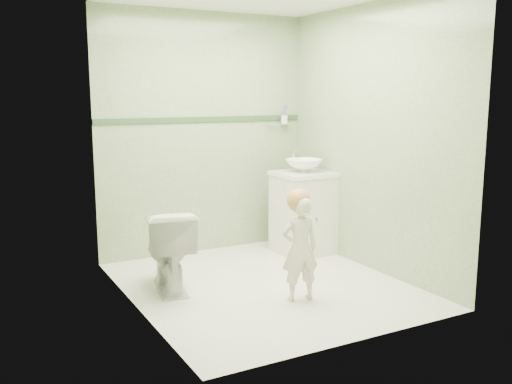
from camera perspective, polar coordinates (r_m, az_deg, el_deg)
ground at (r=4.86m, az=0.85°, el=-9.37°), size 2.50×2.50×0.00m
room_shell at (r=4.60m, az=0.89°, el=4.87°), size 2.50×2.54×2.40m
trim_stripe at (r=5.70m, az=-5.25°, el=7.32°), size 2.20×0.02×0.05m
vanity at (r=5.75m, az=4.76°, el=-2.22°), size 0.52×0.50×0.80m
counter at (r=5.68m, az=4.82°, el=1.83°), size 0.54×0.52×0.04m
basin at (r=5.67m, az=4.83°, el=2.67°), size 0.37×0.37×0.13m
faucet at (r=5.81m, az=3.84°, el=3.66°), size 0.03×0.13×0.18m
cup_holder at (r=6.06m, az=2.81°, el=7.33°), size 0.26×0.07×0.21m
toilet at (r=4.72m, az=-8.80°, el=-5.73°), size 0.50×0.73×0.68m
toddler at (r=4.42m, az=4.45°, el=-5.74°), size 0.33×0.25×0.83m
hair_cap at (r=4.35m, az=4.34°, el=-0.86°), size 0.18×0.18×0.18m
teal_toothbrush at (r=4.27m, az=6.04°, el=-2.75°), size 0.11×0.14×0.08m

